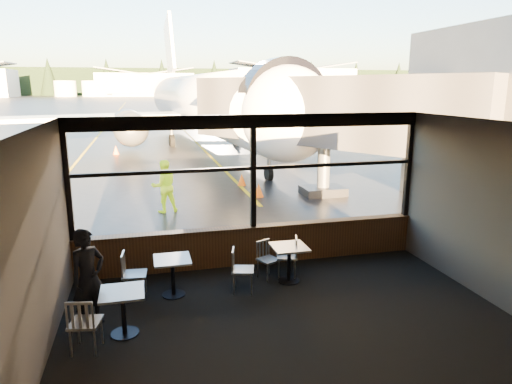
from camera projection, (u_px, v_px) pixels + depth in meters
name	position (u px, v px, depth m)	size (l,w,h in m)	color
ground_plane	(149.00, 101.00, 124.20)	(520.00, 520.00, 0.00)	black
carpet_floor	(294.00, 326.00, 7.99)	(8.00, 6.00, 0.01)	black
ceiling	(298.00, 126.00, 7.20)	(8.00, 6.00, 0.04)	#38332D
wall_left	(36.00, 252.00, 6.65)	(0.04, 6.00, 3.50)	#514941
wall_right	(498.00, 215.00, 8.54)	(0.04, 6.00, 3.50)	#514941
wall_back	(389.00, 318.00, 4.76)	(8.00, 0.04, 3.50)	#514941
window_sill	(253.00, 245.00, 10.72)	(8.00, 0.28, 0.90)	#4A2C16
window_header	(253.00, 121.00, 10.06)	(8.00, 0.18, 0.30)	black
mullion_left	(67.00, 181.00, 9.39)	(0.12, 0.12, 2.60)	black
mullion_centre	(253.00, 172.00, 10.32)	(0.12, 0.12, 2.60)	black
mullion_right	(408.00, 165.00, 11.26)	(0.12, 0.12, 2.60)	black
window_transom	(253.00, 168.00, 10.30)	(8.00, 0.10, 0.08)	black
airliner	(206.00, 64.00, 30.35)	(30.17, 36.21, 11.06)	white
jet_bridge	(315.00, 130.00, 16.29)	(9.65, 11.80, 5.15)	#2E2E31
cafe_table_near	(289.00, 264.00, 9.75)	(0.73, 0.73, 0.80)	#A09C93
cafe_table_mid	(173.00, 277.00, 9.09)	(0.71, 0.71, 0.79)	#A6A099
cafe_table_left	(124.00, 313.00, 7.65)	(0.72, 0.72, 0.79)	#9F9A92
chair_near_e	(287.00, 257.00, 10.00)	(0.50, 0.50, 0.92)	#ACA89B
chair_near_w	(243.00, 270.00, 9.26)	(0.50, 0.50, 0.92)	#BBB5A8
chair_near_n	(268.00, 260.00, 9.90)	(0.46, 0.46, 0.84)	#B2ADA1
chair_mid_w	(135.00, 275.00, 9.00)	(0.52, 0.52, 0.95)	beige
chair_left_s	(86.00, 323.00, 7.16)	(0.52, 0.52, 0.96)	beige
passenger	(88.00, 278.00, 7.87)	(0.64, 0.42, 1.76)	black
ground_crew	(164.00, 186.00, 15.07)	(0.85, 0.66, 1.75)	#BFF219
cone_nose	(259.00, 190.00, 17.26)	(0.38, 0.38, 0.52)	#FD5407
cone_wing	(116.00, 150.00, 28.00)	(0.38, 0.38, 0.53)	orange
hangar_mid	(145.00, 84.00, 184.47)	(38.00, 15.00, 10.00)	silver
hangar_right	(292.00, 81.00, 191.80)	(50.00, 20.00, 12.00)	silver
fuel_tank_a	(65.00, 89.00, 175.00)	(8.00, 8.00, 6.00)	silver
fuel_tank_b	(93.00, 89.00, 177.36)	(8.00, 8.00, 6.00)	silver
fuel_tank_c	(119.00, 89.00, 179.73)	(8.00, 8.00, 6.00)	silver
treeline	(144.00, 82.00, 207.86)	(360.00, 3.00, 12.00)	black
cone_extra	(242.00, 180.00, 19.24)	(0.36, 0.36, 0.50)	orange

